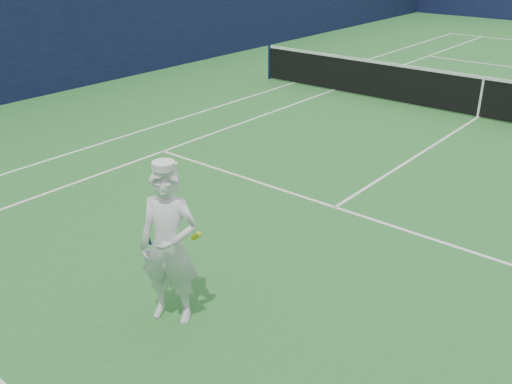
% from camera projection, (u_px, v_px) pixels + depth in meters
% --- Properties ---
extents(ground, '(80.00, 80.00, 0.00)m').
position_uv_depth(ground, '(477.00, 118.00, 13.75)').
color(ground, '#2B712D').
rests_on(ground, ground).
extents(court_markings, '(11.03, 23.83, 0.01)m').
position_uv_depth(court_markings, '(477.00, 118.00, 13.74)').
color(court_markings, white).
rests_on(court_markings, ground).
extents(windscreen_fence, '(20.12, 36.12, 4.00)m').
position_uv_depth(windscreen_fence, '(492.00, 33.00, 12.92)').
color(windscreen_fence, '#0F1339').
rests_on(windscreen_fence, ground).
extents(tennis_net, '(12.88, 0.09, 1.07)m').
position_uv_depth(tennis_net, '(481.00, 95.00, 13.52)').
color(tennis_net, '#141E4C').
rests_on(tennis_net, ground).
extents(tennis_player, '(0.89, 0.69, 1.92)m').
position_uv_depth(tennis_player, '(169.00, 246.00, 6.24)').
color(tennis_player, white).
rests_on(tennis_player, ground).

